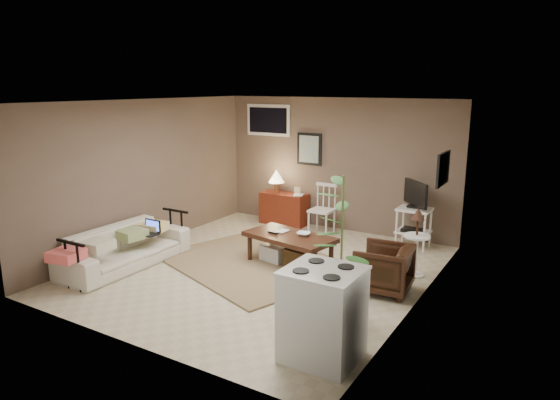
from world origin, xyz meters
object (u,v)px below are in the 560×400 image
Objects in this scene: red_console at (283,205)px; potted_plant at (342,245)px; side_table at (417,234)px; coffee_table at (289,247)px; sofa at (124,241)px; spindle_chair at (322,210)px; stove at (323,314)px; armchair at (384,266)px; tv_stand at (414,213)px.

red_console is 4.14m from potted_plant.
potted_plant is at bearing -100.47° from side_table.
coffee_table is 0.72× the size of sofa.
side_table is at bearing -30.40° from spindle_chair.
spindle_chair is at bearing 100.56° from coffee_table.
stove is at bearing -54.81° from red_console.
sofa is at bearing -119.76° from spindle_chair.
stove reaches higher than spindle_chair.
sofa is at bearing -78.13° from armchair.
side_table reaches higher than sofa.
stove is at bearing -102.27° from sofa.
coffee_table is at bearing 138.11° from potted_plant.
armchair is at bearing -73.20° from sofa.
sofa is 4.20m from side_table.
side_table is at bearing 79.53° from potted_plant.
red_console is at bearing 169.88° from spindle_chair.
sofa reaches higher than armchair.
potted_plant is 1.83× the size of stove.
tv_stand is at bearing -179.13° from armchair.
coffee_table is 1.97m from potted_plant.
red_console is (-1.23, 1.91, 0.08)m from coffee_table.
side_table is 0.81m from armchair.
armchair is 0.73× the size of stove.
spindle_chair is 1.31× the size of armchair.
sofa is (-2.05, -1.27, 0.11)m from coffee_table.
red_console is at bearing 125.19° from stove.
sofa is 1.16× the size of potted_plant.
coffee_table is at bearing -57.23° from red_console.
coffee_table is 2.24m from tv_stand.
armchair is (1.85, -1.94, -0.08)m from spindle_chair.
tv_stand is 1.63× the size of armchair.
side_table is at bearing 160.04° from armchair.
red_console is 1.12× the size of stove.
side_table is at bearing -64.28° from sofa.
coffee_table is 0.83× the size of potted_plant.
stove reaches higher than sofa.
potted_plant is at bearing -89.60° from sofa.
side_table reaches higher than coffee_table.
tv_stand is at bearing 53.30° from coffee_table.
potted_plant is at bearing -60.20° from spindle_chair.
side_table is (2.95, -1.36, 0.25)m from red_console.
side_table is (0.40, -1.23, 0.02)m from tv_stand.
red_console is (0.82, 3.18, -0.03)m from sofa.
potted_plant reaches higher than side_table.
potted_plant is (1.39, -1.25, 0.63)m from coffee_table.
potted_plant is at bearing -41.89° from coffee_table.
side_table is 1.85m from potted_plant.
stove is at bearing -63.55° from spindle_chair.
armchair is at bearing -105.02° from side_table.
spindle_chair is at bearing 119.80° from potted_plant.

